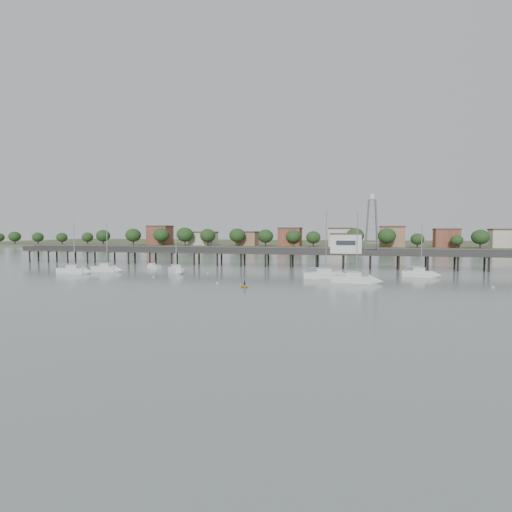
{
  "coord_description": "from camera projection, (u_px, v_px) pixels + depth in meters",
  "views": [
    {
      "loc": [
        28.74,
        -55.82,
        10.13
      ],
      "look_at": [
        4.76,
        42.0,
        4.0
      ],
      "focal_mm": 30.0,
      "sensor_mm": 36.0,
      "label": 1
    }
  ],
  "objects": [
    {
      "name": "pier",
      "position": [
        255.0,
        253.0,
        119.5
      ],
      "size": [
        150.0,
        5.0,
        5.5
      ],
      "color": "#2D2823",
      "rests_on": "ground"
    },
    {
      "name": "sailboat_e",
      "position": [
        424.0,
        274.0,
        92.02
      ],
      "size": [
        7.51,
        3.24,
        12.11
      ],
      "rotation": [
        0.0,
        0.0,
        -0.16
      ],
      "color": "silver",
      "rests_on": "ground"
    },
    {
      "name": "sailboat_a",
      "position": [
        78.0,
        271.0,
        99.3
      ],
      "size": [
        8.02,
        2.97,
        13.0
      ],
      "rotation": [
        0.0,
        0.0,
        0.09
      ],
      "color": "silver",
      "rests_on": "ground"
    },
    {
      "name": "mooring_buoys",
      "position": [
        245.0,
        277.0,
        91.12
      ],
      "size": [
        83.82,
        24.83,
        0.39
      ],
      "color": "beige",
      "rests_on": "ground"
    },
    {
      "name": "ground_plane",
      "position": [
        155.0,
        300.0,
        61.56
      ],
      "size": [
        500.0,
        500.0,
        0.0
      ],
      "primitive_type": "plane",
      "color": "slate",
      "rests_on": "ground"
    },
    {
      "name": "far_shore",
      "position": [
        318.0,
        243.0,
        293.67
      ],
      "size": [
        500.0,
        170.0,
        10.4
      ],
      "color": "#475133",
      "rests_on": "ground"
    },
    {
      "name": "sailboat_c",
      "position": [
        331.0,
        275.0,
        90.16
      ],
      "size": [
        9.49,
        4.97,
        14.97
      ],
      "rotation": [
        0.0,
        0.0,
        0.27
      ],
      "color": "silver",
      "rests_on": "ground"
    },
    {
      "name": "sailboat_b",
      "position": [
        110.0,
        269.0,
        103.68
      ],
      "size": [
        7.65,
        2.38,
        12.63
      ],
      "rotation": [
        0.0,
        0.0,
        -0.02
      ],
      "color": "silver",
      "rests_on": "ground"
    },
    {
      "name": "sailboat_f",
      "position": [
        177.0,
        271.0,
        99.47
      ],
      "size": [
        6.0,
        6.1,
        11.11
      ],
      "rotation": [
        0.0,
        0.0,
        -0.8
      ],
      "color": "silver",
      "rests_on": "ground"
    },
    {
      "name": "sailboat_d",
      "position": [
        362.0,
        280.0,
        81.65
      ],
      "size": [
        8.96,
        3.37,
        14.42
      ],
      "rotation": [
        0.0,
        0.0,
        -0.09
      ],
      "color": "silver",
      "rests_on": "ground"
    },
    {
      "name": "yellow_dinghy",
      "position": [
        245.0,
        287.0,
        75.54
      ],
      "size": [
        1.64,
        1.35,
        2.34
      ],
      "primitive_type": "imported",
      "rotation": [
        0.0,
        0.0,
        0.61
      ],
      "color": "yellow",
      "rests_on": "ground"
    },
    {
      "name": "white_tender",
      "position": [
        154.0,
        267.0,
        112.64
      ],
      "size": [
        4.3,
        3.13,
        1.54
      ],
      "rotation": [
        0.0,
        0.0,
        -0.42
      ],
      "color": "silver",
      "rests_on": "ground"
    },
    {
      "name": "lattice_tower",
      "position": [
        372.0,
        226.0,
        111.57
      ],
      "size": [
        3.2,
        3.2,
        15.5
      ],
      "color": "slate",
      "rests_on": "ground"
    },
    {
      "name": "dinghy_occupant",
      "position": [
        245.0,
        287.0,
        75.54
      ],
      "size": [
        0.75,
        1.08,
        0.24
      ],
      "primitive_type": "imported",
      "rotation": [
        0.0,
        0.0,
        3.56
      ],
      "color": "black",
      "rests_on": "ground"
    },
    {
      "name": "pier_building",
      "position": [
        346.0,
        243.0,
        113.38
      ],
      "size": [
        8.4,
        5.4,
        5.3
      ],
      "color": "silver",
      "rests_on": "ground"
    }
  ]
}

